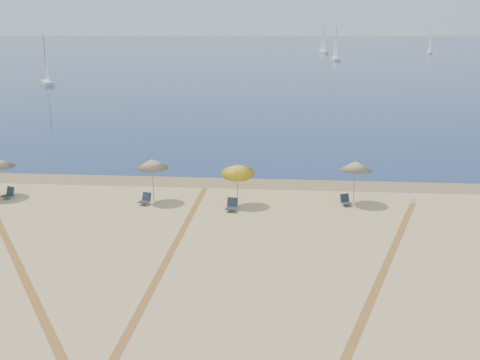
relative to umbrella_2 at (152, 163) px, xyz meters
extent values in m
plane|color=#0C2151|center=(5.16, 205.45, -2.31)|extent=(500.00, 500.00, 0.00)
plane|color=olive|center=(5.16, 4.45, -2.31)|extent=(500.00, 500.00, 0.00)
cylinder|color=gray|center=(0.00, -0.04, -1.08)|extent=(0.05, 0.13, 2.47)
cone|color=beige|center=(0.00, 0.00, 0.00)|extent=(1.90, 1.91, 0.61)
sphere|color=gray|center=(0.00, 0.00, 0.30)|extent=(0.08, 0.08, 0.08)
cylinder|color=gray|center=(5.09, -0.56, -1.16)|extent=(0.05, 0.60, 2.32)
cone|color=yellow|center=(5.09, -0.32, -0.15)|extent=(1.98, 2.05, 1.00)
sphere|color=gray|center=(5.09, -0.32, 0.15)|extent=(0.08, 0.08, 0.08)
cylinder|color=gray|center=(11.92, 0.71, -1.11)|extent=(0.05, 0.19, 2.42)
cone|color=beige|center=(11.92, 0.65, -0.05)|extent=(1.98, 2.01, 0.67)
sphere|color=gray|center=(11.92, 0.65, 0.25)|extent=(0.08, 0.08, 0.08)
cube|color=#1C252D|center=(-8.98, -0.33, -2.13)|extent=(0.74, 0.74, 0.05)
cube|color=#1C252D|center=(-8.88, -0.07, -1.88)|extent=(0.61, 0.41, 0.51)
cylinder|color=#A5A5AD|center=(-9.19, -0.45, -2.23)|extent=(0.02, 0.02, 0.19)
cylinder|color=#A5A5AD|center=(-8.77, -0.62, -2.23)|extent=(0.02, 0.02, 0.19)
cube|color=#1C252D|center=(-0.39, -0.77, -2.13)|extent=(0.72, 0.72, 0.05)
cube|color=#1C252D|center=(-0.30, -0.50, -1.89)|extent=(0.60, 0.39, 0.51)
cylinder|color=#A5A5AD|center=(-0.61, -0.89, -2.23)|extent=(0.02, 0.02, 0.19)
cylinder|color=#A5A5AD|center=(-0.18, -1.05, -2.23)|extent=(0.02, 0.02, 0.19)
cube|color=#1C252D|center=(4.83, -1.54, -2.12)|extent=(0.66, 0.66, 0.05)
cube|color=#1C252D|center=(4.86, -1.24, -1.86)|extent=(0.62, 0.29, 0.54)
cylinder|color=#A5A5AD|center=(4.59, -1.73, -2.22)|extent=(0.03, 0.03, 0.20)
cylinder|color=#A5A5AD|center=(5.07, -1.78, -2.22)|extent=(0.03, 0.03, 0.20)
cube|color=#1C252D|center=(11.44, 0.02, -2.14)|extent=(0.70, 0.70, 0.05)
cube|color=#1C252D|center=(11.34, 0.27, -1.91)|extent=(0.58, 0.38, 0.48)
cylinder|color=#A5A5AD|center=(11.23, -0.26, -2.23)|extent=(0.02, 0.02, 0.18)
cylinder|color=#A5A5AD|center=(11.64, -0.10, -2.23)|extent=(0.02, 0.02, 0.18)
cube|color=white|center=(-33.25, 62.37, -2.00)|extent=(4.12, 5.58, 0.62)
cylinder|color=gray|center=(-33.25, 62.37, 1.99)|extent=(0.12, 0.12, 8.21)
cube|color=white|center=(19.75, 167.67, -1.97)|extent=(3.72, 6.39, 0.68)
cylinder|color=gray|center=(19.75, 167.67, 2.44)|extent=(0.14, 0.14, 9.07)
cube|color=white|center=(21.06, 130.43, -1.98)|extent=(2.57, 6.24, 0.66)
cylinder|color=gray|center=(21.06, 130.43, 2.31)|extent=(0.13, 0.13, 8.82)
cube|color=white|center=(55.82, 168.20, -2.04)|extent=(1.47, 5.02, 0.54)
cylinder|color=gray|center=(55.82, 168.20, 1.48)|extent=(0.11, 0.11, 7.23)
plane|color=tan|center=(2.59, -9.51, -2.32)|extent=(28.23, 28.23, 0.00)
plane|color=tan|center=(2.59, -8.41, -2.32)|extent=(28.23, 28.23, 0.00)
plane|color=tan|center=(10.95, -12.49, -2.32)|extent=(35.48, 35.48, 0.00)
plane|color=tan|center=(11.30, -11.44, -2.32)|extent=(35.48, 35.48, 0.00)
plane|color=tan|center=(-5.53, -7.15, -2.32)|extent=(38.97, 38.97, 0.00)
plane|color=tan|center=(-6.15, -6.25, -2.32)|extent=(38.97, 38.97, 0.00)
camera|label=1|loc=(7.83, -31.46, 8.03)|focal=41.91mm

